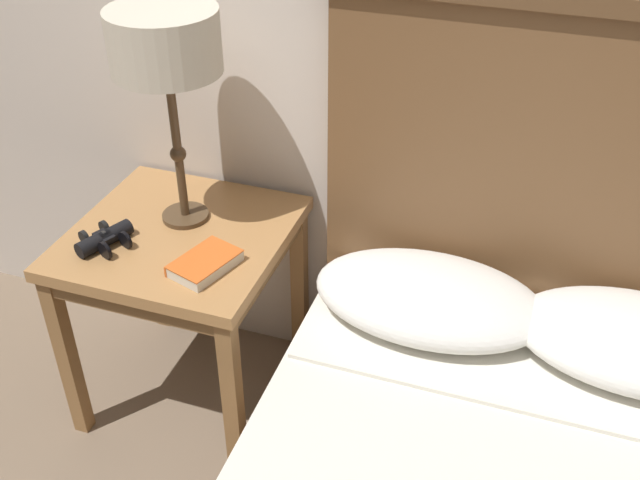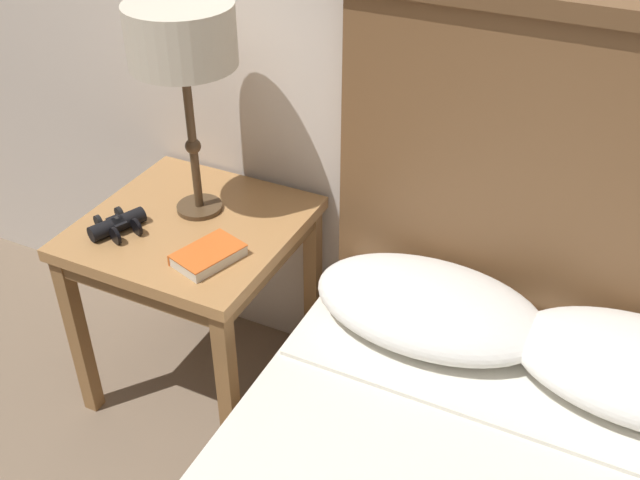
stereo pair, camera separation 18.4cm
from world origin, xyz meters
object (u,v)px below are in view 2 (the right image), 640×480
(table_lamp, at_px, (182,41))
(nightstand, at_px, (193,246))
(binoculars_pair, at_px, (118,224))
(book_on_nightstand, at_px, (208,255))

(table_lamp, bearing_deg, nightstand, -79.09)
(binoculars_pair, bearing_deg, table_lamp, 54.28)
(table_lamp, xyz_separation_m, book_on_nightstand, (0.16, -0.20, -0.48))
(book_on_nightstand, relative_size, binoculars_pair, 1.23)
(book_on_nightstand, bearing_deg, table_lamp, 128.41)
(nightstand, distance_m, binoculars_pair, 0.22)
(binoculars_pair, bearing_deg, book_on_nightstand, -0.99)
(nightstand, xyz_separation_m, binoculars_pair, (-0.15, -0.12, 0.10))
(table_lamp, bearing_deg, binoculars_pair, -125.72)
(table_lamp, height_order, book_on_nightstand, table_lamp)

